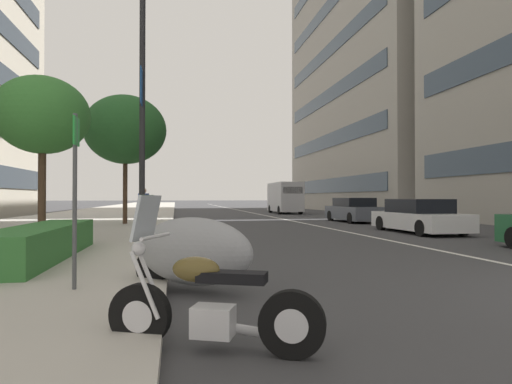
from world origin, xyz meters
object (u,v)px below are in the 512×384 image
object	(u,v)px
pedestrian_on_plaza	(144,207)
street_tree_far_plaza	(42,116)
motorcycle_second_in_row	(192,251)
parking_sign_by_curb	(75,183)
car_far_down_avenue	(353,210)
street_tree_mid_sidewalk	(125,130)
car_following_behind	(419,217)
delivery_van_ahead	(285,197)
street_lamp_with_banners	(151,74)
motorcycle_under_tarp	(209,305)

from	to	relation	value
pedestrian_on_plaza	street_tree_far_plaza	bearing A→B (deg)	108.21
motorcycle_second_in_row	parking_sign_by_curb	xyz separation A→B (m)	(-0.18, 1.64, 1.02)
car_far_down_avenue	street_tree_mid_sidewalk	distance (m)	13.43
car_following_behind	car_far_down_avenue	world-z (taller)	car_far_down_avenue
car_following_behind	delivery_van_ahead	size ratio (longest dim) A/B	0.87
pedestrian_on_plaza	car_following_behind	bearing A→B (deg)	-154.37
street_tree_far_plaza	street_tree_mid_sidewalk	xyz separation A→B (m)	(8.24, -1.43, 0.92)
street_tree_mid_sidewalk	pedestrian_on_plaza	size ratio (longest dim) A/B	3.71
parking_sign_by_curb	street_lamp_with_banners	bearing A→B (deg)	-4.88
motorcycle_under_tarp	parking_sign_by_curb	distance (m)	3.15
street_tree_mid_sidewalk	pedestrian_on_plaza	bearing A→B (deg)	-157.81
delivery_van_ahead	car_following_behind	bearing A→B (deg)	-179.65
car_following_behind	street_tree_far_plaza	size ratio (longest dim) A/B	0.97
car_far_down_avenue	pedestrian_on_plaza	xyz separation A→B (m)	(-4.35, 11.61, 0.34)
motorcycle_second_in_row	delivery_van_ahead	bearing A→B (deg)	-68.75
car_following_behind	street_lamp_with_banners	distance (m)	11.70
car_following_behind	pedestrian_on_plaza	size ratio (longest dim) A/B	2.77
car_far_down_avenue	street_lamp_with_banners	distance (m)	15.45
motorcycle_second_in_row	pedestrian_on_plaza	distance (m)	12.65
motorcycle_under_tarp	motorcycle_second_in_row	bearing A→B (deg)	-66.40
car_following_behind	delivery_van_ahead	distance (m)	21.19
car_far_down_avenue	street_lamp_with_banners	size ratio (longest dim) A/B	0.52
delivery_van_ahead	street_lamp_with_banners	xyz separation A→B (m)	(-23.33, 10.41, 3.83)
motorcycle_under_tarp	car_following_behind	size ratio (longest dim) A/B	0.42
street_lamp_with_banners	car_following_behind	bearing A→B (deg)	-78.42
parking_sign_by_curb	street_tree_mid_sidewalk	xyz separation A→B (m)	(15.32, 1.04, 3.12)
car_following_behind	pedestrian_on_plaza	xyz separation A→B (m)	(3.28, 11.11, 0.37)
motorcycle_under_tarp	car_following_behind	bearing A→B (deg)	-106.29
car_following_behind	motorcycle_under_tarp	bearing A→B (deg)	141.11
car_far_down_avenue	motorcycle_under_tarp	bearing A→B (deg)	152.12
motorcycle_under_tarp	parking_sign_by_curb	bearing A→B (deg)	-31.97
motorcycle_second_in_row	pedestrian_on_plaza	world-z (taller)	pedestrian_on_plaza
motorcycle_second_in_row	car_far_down_avenue	xyz separation A→B (m)	(16.89, -10.00, 0.05)
car_following_behind	street_tree_far_plaza	xyz separation A→B (m)	(-2.35, 13.60, 3.20)
motorcycle_under_tarp	delivery_van_ahead	size ratio (longest dim) A/B	0.36
street_tree_mid_sidewalk	pedestrian_on_plaza	world-z (taller)	street_tree_mid_sidewalk
motorcycle_under_tarp	street_tree_far_plaza	size ratio (longest dim) A/B	0.41
parking_sign_by_curb	pedestrian_on_plaza	size ratio (longest dim) A/B	1.46
parking_sign_by_curb	motorcycle_second_in_row	bearing A→B (deg)	-83.87
delivery_van_ahead	street_tree_mid_sidewalk	xyz separation A→B (m)	(-15.29, 12.07, 3.29)
motorcycle_under_tarp	car_following_behind	world-z (taller)	motorcycle_under_tarp
street_tree_far_plaza	car_far_down_avenue	bearing A→B (deg)	-54.72
motorcycle_second_in_row	parking_sign_by_curb	size ratio (longest dim) A/B	0.84
car_following_behind	street_tree_far_plaza	world-z (taller)	street_tree_far_plaza
car_far_down_avenue	delivery_van_ahead	bearing A→B (deg)	1.81
motorcycle_under_tarp	car_far_down_avenue	world-z (taller)	motorcycle_under_tarp
motorcycle_under_tarp	street_tree_far_plaza	distance (m)	10.87
motorcycle_under_tarp	parking_sign_by_curb	world-z (taller)	parking_sign_by_curb
motorcycle_second_in_row	car_far_down_avenue	distance (m)	19.63
motorcycle_second_in_row	car_following_behind	bearing A→B (deg)	-97.32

